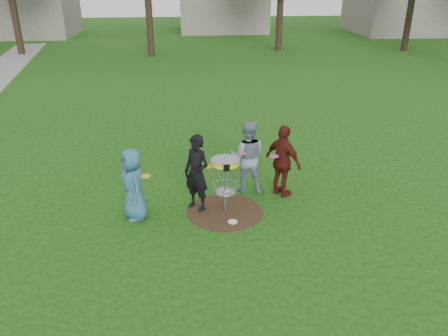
{
  "coord_description": "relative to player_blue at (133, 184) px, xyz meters",
  "views": [
    {
      "loc": [
        -0.83,
        -8.91,
        5.15
      ],
      "look_at": [
        0.0,
        0.3,
        1.0
      ],
      "focal_mm": 35.0,
      "sensor_mm": 36.0,
      "label": 1
    }
  ],
  "objects": [
    {
      "name": "player_maroon",
      "position": [
        3.56,
        0.78,
        0.08
      ],
      "size": [
        0.99,
        1.13,
        1.84
      ],
      "primitive_type": "imported",
      "rotation": [
        0.0,
        0.0,
        2.2
      ],
      "color": "#511712",
      "rests_on": "ground"
    },
    {
      "name": "player_grey",
      "position": [
        2.72,
        1.11,
        0.1
      ],
      "size": [
        1.04,
        0.89,
        1.88
      ],
      "primitive_type": "imported",
      "rotation": [
        0.0,
        0.0,
        2.93
      ],
      "color": "gray",
      "rests_on": "ground"
    },
    {
      "name": "disc_golf_basket",
      "position": [
        2.06,
        0.05,
        0.18
      ],
      "size": [
        0.66,
        0.67,
        1.38
      ],
      "color": "#9EA0A5",
      "rests_on": "ground"
    },
    {
      "name": "player_black",
      "position": [
        1.42,
        0.29,
        0.08
      ],
      "size": [
        0.79,
        0.77,
        1.84
      ],
      "primitive_type": "imported",
      "rotation": [
        0.0,
        0.0,
        -0.72
      ],
      "color": "black",
      "rests_on": "ground"
    },
    {
      "name": "disc_on_grass",
      "position": [
        2.19,
        -0.43,
        -0.83
      ],
      "size": [
        0.22,
        0.22,
        0.02
      ],
      "primitive_type": "cylinder",
      "color": "white",
      "rests_on": "ground"
    },
    {
      "name": "ground",
      "position": [
        2.06,
        0.05,
        -0.84
      ],
      "size": [
        100.0,
        100.0,
        0.0
      ],
      "primitive_type": "plane",
      "color": "#19470F",
      "rests_on": "ground"
    },
    {
      "name": "dirt_patch",
      "position": [
        2.06,
        0.05,
        -0.83
      ],
      "size": [
        1.8,
        1.8,
        0.01
      ],
      "primitive_type": "cylinder",
      "color": "#47331E",
      "rests_on": "ground"
    },
    {
      "name": "player_blue",
      "position": [
        0.0,
        0.0,
        0.0
      ],
      "size": [
        0.8,
        0.96,
        1.68
      ],
      "primitive_type": "imported",
      "rotation": [
        0.0,
        0.0,
        -1.19
      ],
      "color": "#2F6383",
      "rests_on": "ground"
    },
    {
      "name": "held_discs",
      "position": [
        1.96,
        0.43,
        0.27
      ],
      "size": [
        3.25,
        1.09,
        0.14
      ],
      "color": "yellow",
      "rests_on": "ground"
    }
  ]
}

